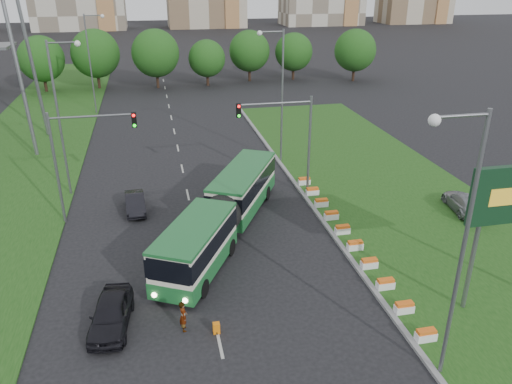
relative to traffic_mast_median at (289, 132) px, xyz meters
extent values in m
plane|color=black|center=(-4.78, -10.00, -5.35)|extent=(360.00, 360.00, 0.00)
cube|color=#1A4413|center=(8.22, -2.00, -5.27)|extent=(14.00, 60.00, 0.15)
cube|color=gray|center=(1.27, -2.00, -5.26)|extent=(0.30, 60.00, 0.18)
cube|color=#1A4413|center=(-22.78, 15.00, -5.30)|extent=(12.00, 110.00, 0.10)
cylinder|color=slate|center=(5.22, -16.00, -2.55)|extent=(0.24, 0.24, 5.60)
cylinder|color=slate|center=(1.62, 0.00, -1.35)|extent=(0.20, 0.20, 8.00)
cylinder|color=slate|center=(-1.13, 0.00, 2.25)|extent=(5.50, 0.14, 0.14)
cube|color=black|center=(-3.88, 0.00, 1.85)|extent=(0.32, 0.32, 1.00)
cylinder|color=slate|center=(-16.78, -1.00, -1.35)|extent=(0.20, 0.20, 8.00)
cylinder|color=slate|center=(-14.03, -1.00, 2.25)|extent=(5.50, 0.14, 0.14)
cube|color=black|center=(-11.28, -1.00, 1.85)|extent=(0.32, 0.32, 1.00)
cube|color=silver|center=(-6.26, -10.22, -3.53)|extent=(2.59, 7.16, 2.80)
cube|color=silver|center=(-6.26, -1.03, -3.53)|extent=(2.59, 8.71, 2.80)
cylinder|color=black|center=(-6.26, -6.01, -3.59)|extent=(2.59, 1.30, 2.59)
cube|color=#1C622D|center=(-6.26, -10.22, -4.47)|extent=(2.68, 7.21, 0.99)
cube|color=#1C622D|center=(-6.26, -1.03, -4.47)|extent=(2.68, 8.77, 0.99)
cube|color=black|center=(-6.26, -10.22, -3.07)|extent=(2.68, 7.21, 1.09)
cube|color=black|center=(-6.26, -1.03, -3.07)|extent=(2.68, 8.77, 1.09)
imported|color=black|center=(-12.88, -13.62, -4.57)|extent=(2.36, 4.74, 1.55)
imported|color=black|center=(-11.84, -0.17, -4.70)|extent=(1.62, 4.04, 1.30)
imported|color=gray|center=(11.97, -5.56, -4.52)|extent=(2.63, 4.96, 1.37)
imported|color=gray|center=(-9.37, -14.65, -4.52)|extent=(0.43, 0.63, 1.66)
cube|color=orange|center=(-7.82, -15.22, -5.06)|extent=(0.33, 0.29, 0.57)
cylinder|color=black|center=(-7.82, -15.36, -5.28)|extent=(0.04, 0.13, 0.13)
camera|label=1|loc=(-10.02, -35.00, 10.95)|focal=35.00mm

